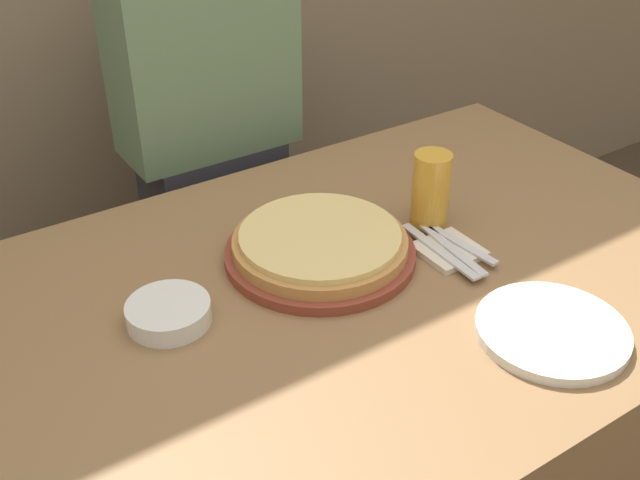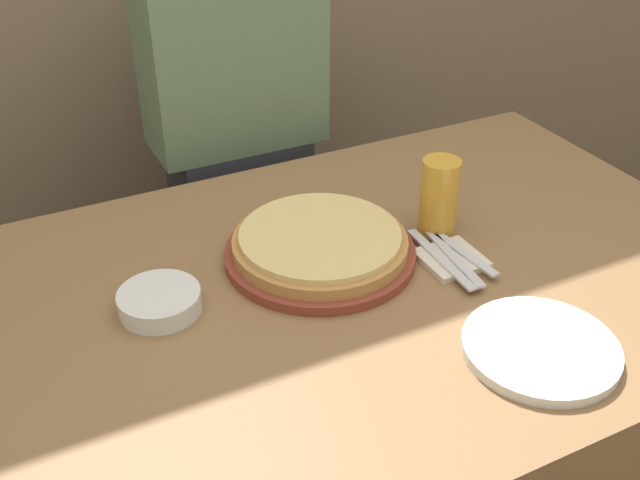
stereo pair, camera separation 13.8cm
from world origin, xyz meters
name	(u,v)px [view 2 (the right image)]	position (x,y,z in m)	size (l,w,h in m)	color
dining_table	(355,429)	(0.00, 0.00, 0.39)	(1.47, 0.96, 0.78)	olive
pizza_on_board	(320,246)	(-0.04, 0.09, 0.80)	(0.36, 0.36, 0.06)	brown
beer_glass	(439,194)	(0.21, 0.07, 0.86)	(0.07, 0.07, 0.16)	gold
dinner_plate	(540,348)	(0.15, -0.30, 0.78)	(0.25, 0.25, 0.02)	silver
side_bowl	(160,301)	(-0.35, 0.07, 0.79)	(0.14, 0.14, 0.04)	silver
napkin_stack	(451,259)	(0.18, -0.03, 0.78)	(0.11, 0.11, 0.01)	beige
fork	(440,259)	(0.15, -0.03, 0.79)	(0.03, 0.21, 0.00)	silver
dinner_knife	(452,255)	(0.18, -0.03, 0.79)	(0.04, 0.21, 0.00)	silver
spoon	(463,252)	(0.20, -0.03, 0.79)	(0.03, 0.18, 0.00)	silver
diner_person	(240,176)	(0.02, 0.68, 0.65)	(0.42, 0.20, 1.35)	#33333D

